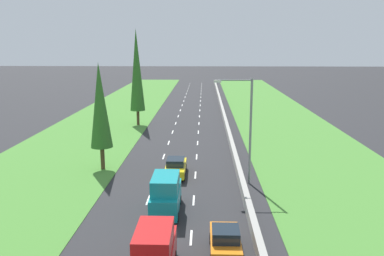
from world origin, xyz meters
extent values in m
plane|color=#28282B|center=(0.00, 60.00, 0.00)|extent=(300.00, 300.00, 0.00)
cube|color=#478433|center=(-12.65, 60.00, 0.02)|extent=(14.00, 140.00, 0.04)
cube|color=#478433|center=(14.35, 60.00, 0.02)|extent=(14.00, 140.00, 0.04)
cube|color=#9E9B93|center=(5.70, 60.00, 0.42)|extent=(0.44, 120.00, 0.85)
cube|color=white|center=(-1.75, 21.00, 0.01)|extent=(0.14, 2.00, 0.01)
cube|color=white|center=(-1.75, 27.00, 0.01)|extent=(0.14, 2.00, 0.01)
cube|color=white|center=(-1.75, 33.00, 0.01)|extent=(0.14, 2.00, 0.01)
cube|color=white|center=(-1.75, 39.00, 0.01)|extent=(0.14, 2.00, 0.01)
cube|color=white|center=(-1.75, 45.00, 0.01)|extent=(0.14, 2.00, 0.01)
cube|color=white|center=(-1.75, 51.00, 0.01)|extent=(0.14, 2.00, 0.01)
cube|color=white|center=(-1.75, 57.00, 0.01)|extent=(0.14, 2.00, 0.01)
cube|color=white|center=(-1.75, 63.00, 0.01)|extent=(0.14, 2.00, 0.01)
cube|color=white|center=(-1.75, 69.00, 0.01)|extent=(0.14, 2.00, 0.01)
cube|color=white|center=(-1.75, 75.00, 0.01)|extent=(0.14, 2.00, 0.01)
cube|color=white|center=(-1.75, 81.00, 0.01)|extent=(0.14, 2.00, 0.01)
cube|color=white|center=(-1.75, 87.00, 0.01)|extent=(0.14, 2.00, 0.01)
cube|color=white|center=(-1.75, 93.00, 0.01)|extent=(0.14, 2.00, 0.01)
cube|color=white|center=(-1.75, 99.00, 0.01)|extent=(0.14, 2.00, 0.01)
cube|color=white|center=(-1.75, 105.00, 0.01)|extent=(0.14, 2.00, 0.01)
cube|color=white|center=(-1.75, 111.00, 0.01)|extent=(0.14, 2.00, 0.01)
cube|color=white|center=(-1.75, 117.00, 0.01)|extent=(0.14, 2.00, 0.01)
cube|color=white|center=(1.75, 21.00, 0.01)|extent=(0.14, 2.00, 0.01)
cube|color=white|center=(1.75, 27.00, 0.01)|extent=(0.14, 2.00, 0.01)
cube|color=white|center=(1.75, 33.00, 0.01)|extent=(0.14, 2.00, 0.01)
cube|color=white|center=(1.75, 39.00, 0.01)|extent=(0.14, 2.00, 0.01)
cube|color=white|center=(1.75, 45.00, 0.01)|extent=(0.14, 2.00, 0.01)
cube|color=white|center=(1.75, 51.00, 0.01)|extent=(0.14, 2.00, 0.01)
cube|color=white|center=(1.75, 57.00, 0.01)|extent=(0.14, 2.00, 0.01)
cube|color=white|center=(1.75, 63.00, 0.01)|extent=(0.14, 2.00, 0.01)
cube|color=white|center=(1.75, 69.00, 0.01)|extent=(0.14, 2.00, 0.01)
cube|color=white|center=(1.75, 75.00, 0.01)|extent=(0.14, 2.00, 0.01)
cube|color=white|center=(1.75, 81.00, 0.01)|extent=(0.14, 2.00, 0.01)
cube|color=white|center=(1.75, 87.00, 0.01)|extent=(0.14, 2.00, 0.01)
cube|color=white|center=(1.75, 93.00, 0.01)|extent=(0.14, 2.00, 0.01)
cube|color=white|center=(1.75, 99.00, 0.01)|extent=(0.14, 2.00, 0.01)
cube|color=white|center=(1.75, 105.00, 0.01)|extent=(0.14, 2.00, 0.01)
cube|color=white|center=(1.75, 111.00, 0.01)|extent=(0.14, 2.00, 0.01)
cube|color=white|center=(1.75, 117.00, 0.01)|extent=(0.14, 2.00, 0.01)
cube|color=red|center=(0.05, 16.37, 2.27)|extent=(1.80, 3.10, 1.10)
cylinder|color=black|center=(-0.82, 18.19, 0.32)|extent=(0.22, 0.64, 0.64)
cylinder|color=black|center=(0.92, 18.19, 0.32)|extent=(0.22, 0.64, 0.64)
cube|color=teal|center=(-0.15, 24.76, 1.02)|extent=(1.90, 4.90, 1.40)
cube|color=teal|center=(-0.15, 24.46, 2.27)|extent=(1.80, 3.10, 1.10)
cylinder|color=black|center=(-1.02, 26.28, 0.32)|extent=(0.22, 0.64, 0.64)
cylinder|color=black|center=(0.72, 26.28, 0.32)|extent=(0.22, 0.64, 0.64)
cylinder|color=black|center=(-1.02, 23.24, 0.32)|extent=(0.22, 0.64, 0.64)
cylinder|color=black|center=(0.72, 23.24, 0.32)|extent=(0.22, 0.64, 0.64)
cube|color=yellow|center=(-0.03, 32.87, 0.68)|extent=(1.76, 4.50, 0.72)
cube|color=#19232D|center=(-0.03, 32.72, 1.34)|extent=(1.56, 1.90, 0.60)
cylinder|color=black|center=(-0.83, 34.27, 0.32)|extent=(0.22, 0.64, 0.64)
cylinder|color=black|center=(0.77, 34.27, 0.32)|extent=(0.22, 0.64, 0.64)
cylinder|color=black|center=(-0.83, 31.48, 0.32)|extent=(0.22, 0.64, 0.64)
cylinder|color=black|center=(0.77, 31.48, 0.32)|extent=(0.22, 0.64, 0.64)
cube|color=orange|center=(3.74, 19.08, 0.70)|extent=(1.68, 3.90, 0.76)
cube|color=#19232D|center=(3.74, 18.78, 1.40)|extent=(1.52, 1.60, 0.64)
cylinder|color=black|center=(2.98, 20.29, 0.32)|extent=(0.22, 0.64, 0.64)
cylinder|color=black|center=(4.50, 20.29, 0.32)|extent=(0.22, 0.64, 0.64)
cylinder|color=#4C3823|center=(-7.12, 34.51, 1.10)|extent=(0.39, 0.39, 2.20)
cone|color=#2D6623|center=(-7.12, 34.51, 6.17)|extent=(2.05, 2.05, 7.95)
cylinder|color=#4C3823|center=(-7.18, 55.63, 1.10)|extent=(0.41, 0.41, 2.20)
cone|color=#2D6623|center=(-7.18, 55.63, 8.05)|extent=(2.15, 2.15, 11.69)
cylinder|color=gray|center=(6.40, 30.97, 4.50)|extent=(0.20, 0.20, 9.00)
cylinder|color=gray|center=(5.00, 30.97, 8.85)|extent=(2.80, 0.12, 0.12)
cube|color=silver|center=(3.60, 30.97, 8.75)|extent=(0.60, 0.28, 0.20)
camera|label=1|loc=(2.50, -1.77, 11.78)|focal=37.40mm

